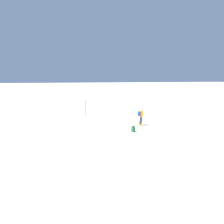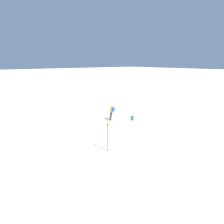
{
  "view_description": "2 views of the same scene",
  "coord_description": "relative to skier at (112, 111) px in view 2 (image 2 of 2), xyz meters",
  "views": [
    {
      "loc": [
        -14.99,
        6.26,
        4.56
      ],
      "look_at": [
        1.0,
        2.72,
        1.33
      ],
      "focal_mm": 28.0,
      "sensor_mm": 36.0,
      "label": 1
    },
    {
      "loc": [
        11.17,
        13.59,
        5.91
      ],
      "look_at": [
        1.94,
        2.12,
        1.68
      ],
      "focal_mm": 28.0,
      "sensor_mm": 36.0,
      "label": 2
    }
  ],
  "objects": [
    {
      "name": "skier",
      "position": [
        0.0,
        0.0,
        0.0
      ],
      "size": [
        1.29,
        1.68,
        1.79
      ],
      "rotation": [
        0.0,
        0.0,
        -0.04
      ],
      "color": "red",
      "rests_on": "ground"
    },
    {
      "name": "spare_backpack",
      "position": [
        -1.67,
        1.35,
        -0.74
      ],
      "size": [
        0.34,
        0.37,
        0.5
      ],
      "rotation": [
        0.0,
        0.0,
        5.25
      ],
      "color": "#236633",
      "rests_on": "ground"
    },
    {
      "name": "trail_marker",
      "position": [
        4.3,
        4.95,
        0.15
      ],
      "size": [
        0.13,
        0.13,
        2.07
      ],
      "color": "brown",
      "rests_on": "ground"
    },
    {
      "name": "ground_plane",
      "position": [
        -0.31,
        -0.04,
        -0.99
      ],
      "size": [
        300.0,
        300.0,
        0.0
      ],
      "primitive_type": "plane",
      "color": "white"
    }
  ]
}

